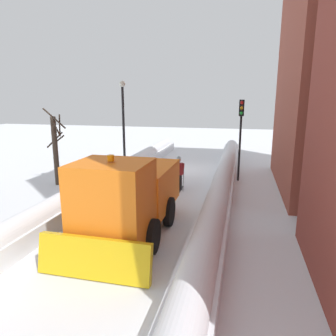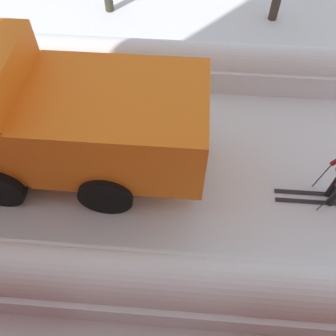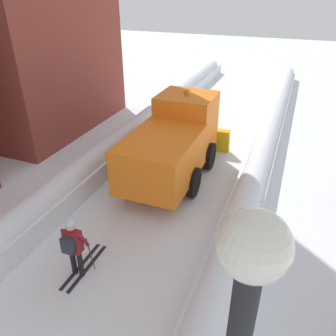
% 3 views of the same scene
% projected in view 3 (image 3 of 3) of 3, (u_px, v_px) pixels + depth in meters
% --- Properties ---
extents(ground_plane, '(80.00, 80.00, 0.00)m').
position_uv_depth(ground_plane, '(172.00, 183.00, 12.93)').
color(ground_plane, white).
extents(snowbank_left, '(1.10, 36.00, 1.18)m').
position_uv_depth(snowbank_left, '(104.00, 157.00, 13.61)').
color(snowbank_left, white).
rests_on(snowbank_left, ground).
extents(snowbank_right, '(1.10, 36.00, 1.11)m').
position_uv_depth(snowbank_right, '(251.00, 187.00, 11.74)').
color(snowbank_right, white).
rests_on(snowbank_right, ground).
extents(plow_truck, '(3.20, 5.98, 3.12)m').
position_uv_depth(plow_truck, '(174.00, 141.00, 12.72)').
color(plow_truck, orange).
rests_on(plow_truck, ground).
extents(skier, '(0.62, 1.80, 1.81)m').
position_uv_depth(skier, '(74.00, 245.00, 8.41)').
color(skier, black).
rests_on(skier, ground).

